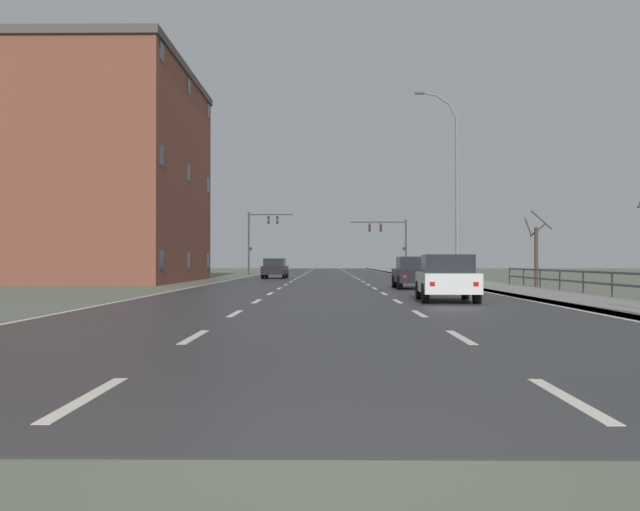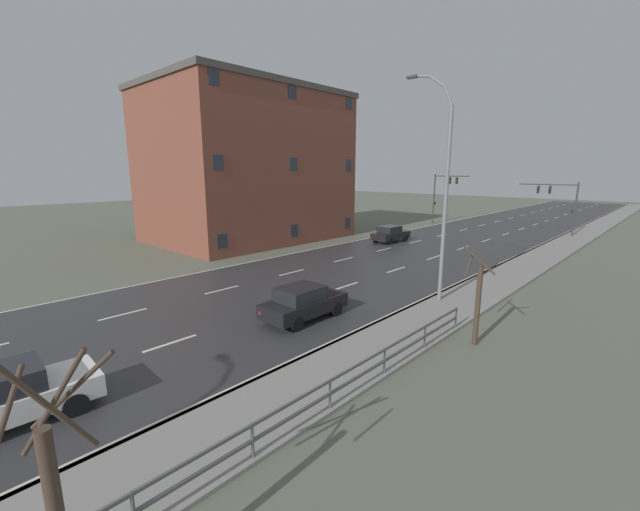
{
  "view_description": "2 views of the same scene",
  "coord_description": "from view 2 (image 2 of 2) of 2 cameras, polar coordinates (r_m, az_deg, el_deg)",
  "views": [
    {
      "loc": [
        0.0,
        -4.69,
        1.35
      ],
      "look_at": [
        -0.66,
        59.52,
        1.89
      ],
      "focal_mm": 38.71,
      "sensor_mm": 36.0,
      "label": 1
    },
    {
      "loc": [
        16.41,
        17.13,
        6.58
      ],
      "look_at": [
        0.0,
        34.65,
        1.48
      ],
      "focal_mm": 22.14,
      "sensor_mm": 36.0,
      "label": 2
    }
  ],
  "objects": [
    {
      "name": "car_far_right",
      "position": [
        38.15,
        10.15,
        3.11
      ],
      "size": [
        1.93,
        4.15,
        1.57
      ],
      "rotation": [
        0.0,
        0.0,
        -0.03
      ],
      "color": "black",
      "rests_on": "ground"
    },
    {
      "name": "car_far_left",
      "position": [
        13.76,
        -38.42,
        -15.61
      ],
      "size": [
        2.02,
        4.19,
        1.57
      ],
      "rotation": [
        0.0,
        0.0,
        -0.06
      ],
      "color": "silver",
      "rests_on": "ground"
    },
    {
      "name": "sidewalk_right",
      "position": [
        44.1,
        32.18,
        1.65
      ],
      "size": [
        3.0,
        120.0,
        0.12
      ],
      "color": "gray",
      "rests_on": "ground"
    },
    {
      "name": "traffic_signal_left",
      "position": [
        52.93,
        17.23,
        9.0
      ],
      "size": [
        4.53,
        0.36,
        6.31
      ],
      "color": "#38383A",
      "rests_on": "ground"
    },
    {
      "name": "street_lamp_midground",
      "position": [
        20.53,
        17.36,
        8.51
      ],
      "size": [
        2.56,
        0.24,
        11.3
      ],
      "color": "slate",
      "rests_on": "ground"
    },
    {
      "name": "traffic_signal_right",
      "position": [
        48.3,
        31.37,
        7.05
      ],
      "size": [
        5.68,
        0.36,
        5.53
      ],
      "color": "#38383A",
      "rests_on": "ground"
    },
    {
      "name": "ground_plane",
      "position": [
        35.59,
        14.85,
        0.84
      ],
      "size": [
        160.0,
        160.0,
        0.12
      ],
      "color": "#5B6051"
    },
    {
      "name": "road_asphalt_strip",
      "position": [
        46.37,
        21.97,
        2.99
      ],
      "size": [
        14.0,
        120.0,
        0.03
      ],
      "color": "#303033",
      "rests_on": "ground"
    },
    {
      "name": "brick_building",
      "position": [
        40.18,
        -10.44,
        12.56
      ],
      "size": [
        13.36,
        17.77,
        14.2
      ],
      "color": "brown",
      "rests_on": "ground"
    },
    {
      "name": "bare_tree_mid",
      "position": [
        16.24,
        21.85,
        -6.05
      ],
      "size": [
        1.21,
        1.39,
        3.99
      ],
      "color": "#423328",
      "rests_on": "ground"
    },
    {
      "name": "car_near_right",
      "position": [
        17.97,
        -2.43,
        -6.76
      ],
      "size": [
        1.85,
        4.1,
        1.57
      ],
      "rotation": [
        0.0,
        0.0,
        0.0
      ],
      "color": "black",
      "rests_on": "ground"
    }
  ]
}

